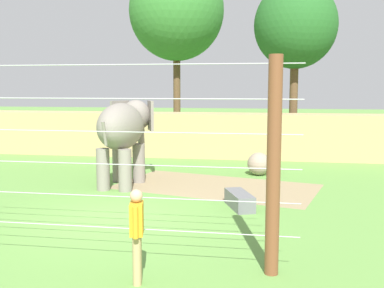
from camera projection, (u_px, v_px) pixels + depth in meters
name	position (u px, v px, depth m)	size (l,w,h in m)	color
ground_plane	(114.00, 218.00, 11.91)	(120.00, 120.00, 0.00)	#609342
dirt_patch	(216.00, 186.00, 15.64)	(6.67, 3.58, 0.01)	#937F5B
embankment_wall	(187.00, 135.00, 22.37)	(36.00, 1.80, 2.12)	tan
elephant	(124.00, 129.00, 15.77)	(1.65, 3.93, 2.91)	gray
enrichment_ball	(259.00, 164.00, 17.59)	(0.88, 0.88, 0.88)	gray
cable_fence	(62.00, 161.00, 8.76)	(9.02, 0.25, 3.96)	brown
zookeeper	(137.00, 232.00, 7.85)	(0.29, 0.58, 1.67)	tan
feed_trough	(239.00, 200.00, 12.87)	(0.96, 1.49, 0.44)	slate
tree_far_left	(177.00, 11.00, 27.71)	(5.76, 5.76, 11.00)	brown
tree_left_of_centre	(296.00, 26.00, 24.07)	(4.36, 4.36, 8.90)	brown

